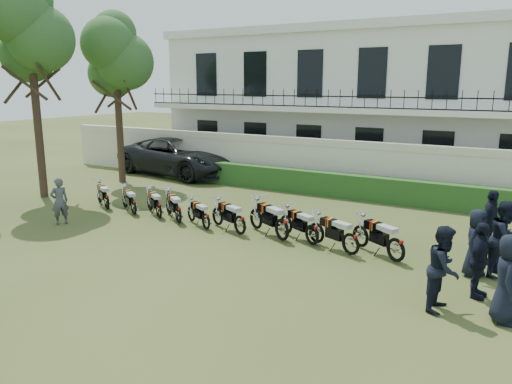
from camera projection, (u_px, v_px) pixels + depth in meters
ground at (218, 238)px, 15.42m from camera, size 100.00×100.00×0.00m
perimeter_wall at (321, 164)px, 21.92m from camera, size 30.00×0.35×2.30m
hedge at (335, 185)px, 20.89m from camera, size 18.00×0.60×1.00m
building at (366, 101)px, 26.40m from camera, size 20.40×9.60×7.40m
tree_west_mid at (30, 31)px, 19.48m from camera, size 3.40×3.20×8.82m
tree_west_near at (116, 56)px, 22.78m from camera, size 3.40×3.20×7.90m
motorcycle_0 at (107, 198)px, 18.63m from camera, size 1.61×1.00×0.99m
motorcycle_1 at (134, 204)px, 17.89m from camera, size 1.55×0.96×0.95m
motorcycle_2 at (159, 206)px, 17.45m from camera, size 1.53×1.05×0.97m
motorcycle_3 at (178, 210)px, 16.77m from camera, size 1.59×1.19×1.04m
motorcycle_4 at (206, 217)px, 16.11m from camera, size 1.53×0.91×0.93m
motorcycle_5 at (240, 220)px, 15.54m from camera, size 1.80×0.91×1.05m
motorcycle_6 at (282, 224)px, 14.93m from camera, size 1.94×1.10×1.16m
motorcycle_7 at (312, 230)px, 14.56m from camera, size 1.73×0.99×1.04m
motorcycle_8 at (351, 239)px, 13.69m from camera, size 1.85×0.90×1.07m
motorcycle_9 at (396, 244)px, 13.15m from camera, size 1.82×1.13×1.12m
suv at (180, 156)px, 25.73m from camera, size 7.31×4.12×1.93m
inspector at (59, 201)px, 16.71m from camera, size 0.58×0.68×1.59m
officer_0 at (509, 279)px, 9.80m from camera, size 0.61×0.91×1.82m
officer_1 at (444, 268)px, 10.35m from camera, size 0.76×0.94×1.82m
officer_2 at (479, 260)px, 10.95m from camera, size 0.54×1.06×1.73m
officer_3 at (476, 243)px, 12.21m from camera, size 0.76×0.95×1.69m
officer_4 at (505, 239)px, 12.17m from camera, size 0.93×1.08×1.90m
officer_5 at (490, 221)px, 13.93m from camera, size 0.67×1.12×1.79m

